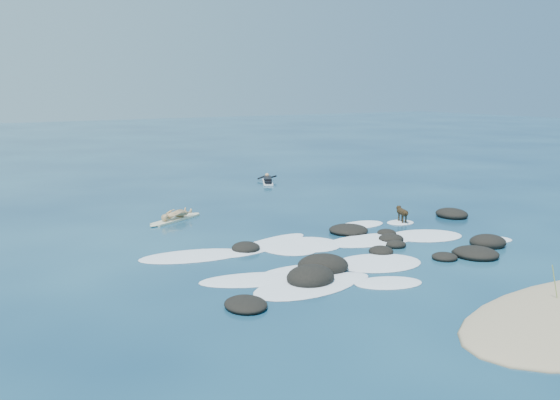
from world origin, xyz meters
TOP-DOWN VIEW (x-y plane):
  - ground at (0.00, 0.00)m, footprint 160.00×160.00m
  - reef_rocks at (-0.81, -1.43)m, footprint 13.79×6.88m
  - breaking_foam at (-2.61, -0.65)m, footprint 12.06×7.32m
  - standing_surfer_rig at (-4.52, 6.57)m, footprint 2.67×1.58m
  - paddling_surfer_rig at (3.42, 12.86)m, footprint 1.63×2.31m
  - dog at (2.60, 1.55)m, footprint 0.48×0.98m

SIDE VIEW (x-z plane):
  - ground at x=0.00m, z-range 0.00..0.00m
  - breaking_foam at x=-2.61m, z-range -0.05..0.07m
  - reef_rocks at x=-0.81m, z-range -0.21..0.43m
  - paddling_surfer_rig at x=3.42m, z-range -0.07..0.36m
  - dog at x=2.60m, z-range 0.11..0.75m
  - standing_surfer_rig at x=-4.52m, z-range -0.17..1.47m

